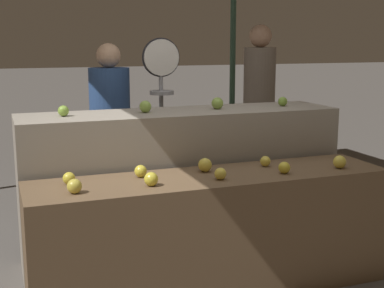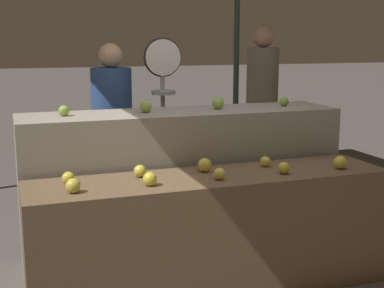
# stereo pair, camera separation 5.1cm
# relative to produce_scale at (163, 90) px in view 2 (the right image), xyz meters

# --- Properties ---
(display_counter_front) EXTENTS (2.32, 0.55, 0.77)m
(display_counter_front) POSITION_rel_produce_scale_xyz_m (-0.04, -1.23, -0.82)
(display_counter_front) COLOR brown
(display_counter_front) RESTS_ON ground_plane
(display_counter_back) EXTENTS (2.32, 0.55, 1.11)m
(display_counter_back) POSITION_rel_produce_scale_xyz_m (-0.04, -0.63, -0.65)
(display_counter_back) COLOR gray
(display_counter_back) RESTS_ON ground_plane
(apple_front_0) EXTENTS (0.08, 0.08, 0.08)m
(apple_front_0) POSITION_rel_produce_scale_xyz_m (-0.92, -1.34, -0.39)
(apple_front_0) COLOR gold
(apple_front_0) RESTS_ON display_counter_front
(apple_front_1) EXTENTS (0.08, 0.08, 0.08)m
(apple_front_1) POSITION_rel_produce_scale_xyz_m (-0.48, -1.34, -0.39)
(apple_front_1) COLOR gold
(apple_front_1) RESTS_ON display_counter_front
(apple_front_2) EXTENTS (0.07, 0.07, 0.07)m
(apple_front_2) POSITION_rel_produce_scale_xyz_m (-0.04, -1.34, -0.40)
(apple_front_2) COLOR yellow
(apple_front_2) RESTS_ON display_counter_front
(apple_front_3) EXTENTS (0.08, 0.08, 0.08)m
(apple_front_3) POSITION_rel_produce_scale_xyz_m (0.41, -1.34, -0.40)
(apple_front_3) COLOR gold
(apple_front_3) RESTS_ON display_counter_front
(apple_front_4) EXTENTS (0.09, 0.09, 0.09)m
(apple_front_4) POSITION_rel_produce_scale_xyz_m (0.82, -1.35, -0.39)
(apple_front_4) COLOR yellow
(apple_front_4) RESTS_ON display_counter_front
(apple_front_5) EXTENTS (0.07, 0.07, 0.07)m
(apple_front_5) POSITION_rel_produce_scale_xyz_m (-0.92, -1.14, -0.40)
(apple_front_5) COLOR gold
(apple_front_5) RESTS_ON display_counter_front
(apple_front_6) EXTENTS (0.08, 0.08, 0.08)m
(apple_front_6) POSITION_rel_produce_scale_xyz_m (-0.48, -1.12, -0.40)
(apple_front_6) COLOR gold
(apple_front_6) RESTS_ON display_counter_front
(apple_front_7) EXTENTS (0.09, 0.09, 0.09)m
(apple_front_7) POSITION_rel_produce_scale_xyz_m (-0.05, -1.12, -0.39)
(apple_front_7) COLOR yellow
(apple_front_7) RESTS_ON display_counter_front
(apple_front_8) EXTENTS (0.07, 0.07, 0.07)m
(apple_front_8) POSITION_rel_produce_scale_xyz_m (0.38, -1.13, -0.40)
(apple_front_8) COLOR yellow
(apple_front_8) RESTS_ON display_counter_front
(apple_back_0) EXTENTS (0.07, 0.07, 0.07)m
(apple_back_0) POSITION_rel_produce_scale_xyz_m (-0.88, -0.62, -0.06)
(apple_back_0) COLOR #84AD3D
(apple_back_0) RESTS_ON display_counter_back
(apple_back_1) EXTENTS (0.08, 0.08, 0.08)m
(apple_back_1) POSITION_rel_produce_scale_xyz_m (-0.31, -0.63, -0.05)
(apple_back_1) COLOR #8EB247
(apple_back_1) RESTS_ON display_counter_back
(apple_back_2) EXTENTS (0.09, 0.09, 0.09)m
(apple_back_2) POSITION_rel_produce_scale_xyz_m (0.24, -0.63, -0.05)
(apple_back_2) COLOR #8EB247
(apple_back_2) RESTS_ON display_counter_back
(apple_back_3) EXTENTS (0.07, 0.07, 0.07)m
(apple_back_3) POSITION_rel_produce_scale_xyz_m (0.79, -0.63, -0.06)
(apple_back_3) COLOR #7AA338
(apple_back_3) RESTS_ON display_counter_back
(produce_scale) EXTENTS (0.32, 0.20, 1.63)m
(produce_scale) POSITION_rel_produce_scale_xyz_m (0.00, 0.00, 0.00)
(produce_scale) COLOR #99999E
(produce_scale) RESTS_ON ground_plane
(person_vendor_at_scale) EXTENTS (0.45, 0.45, 1.59)m
(person_vendor_at_scale) POSITION_rel_produce_scale_xyz_m (-0.37, 0.32, -0.29)
(person_vendor_at_scale) COLOR #2D2D38
(person_vendor_at_scale) RESTS_ON ground_plane
(person_customer_left) EXTENTS (0.43, 0.43, 1.77)m
(person_customer_left) POSITION_rel_produce_scale_xyz_m (1.30, 0.76, -0.17)
(person_customer_left) COLOR #2D2D38
(person_customer_left) RESTS_ON ground_plane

